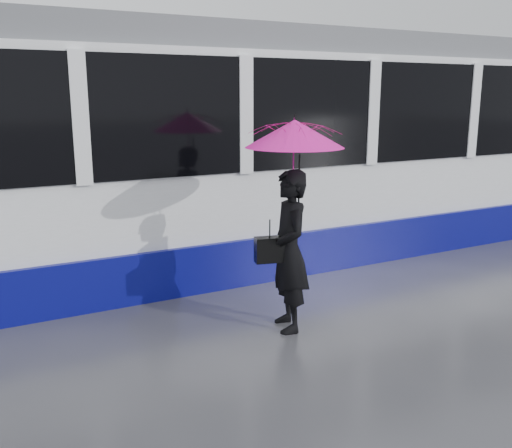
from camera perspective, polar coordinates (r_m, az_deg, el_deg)
ground at (r=6.00m, az=-6.34°, el=-11.42°), size 90.00×90.00×0.00m
rails at (r=8.23m, az=-12.91°, el=-4.80°), size 34.00×1.51×0.02m
tram at (r=8.52m, az=-1.82°, el=7.32°), size 26.00×2.56×3.35m
woman at (r=5.97m, az=3.31°, el=-2.73°), size 0.55×0.71×1.71m
umbrella at (r=5.81m, az=3.86°, el=7.08°), size 1.22×1.22×1.16m
handbag at (r=5.87m, az=1.37°, el=-2.57°), size 0.33×0.20×0.45m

